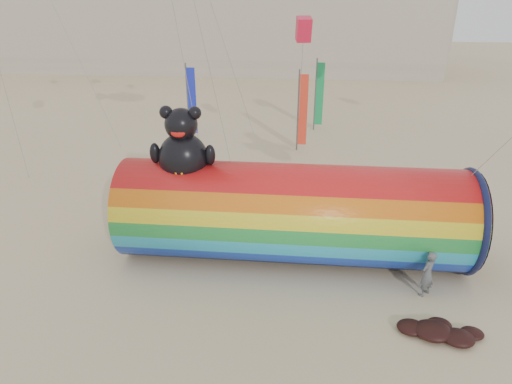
# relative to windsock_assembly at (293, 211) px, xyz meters

# --- Properties ---
(ground) EXTENTS (160.00, 160.00, 0.00)m
(ground) POSITION_rel_windsock_assembly_xyz_m (-1.98, -0.77, -2.01)
(ground) COLOR #CCB58C
(ground) RESTS_ON ground
(windsock_assembly) EXTENTS (13.12, 4.00, 6.05)m
(windsock_assembly) POSITION_rel_windsock_assembly_xyz_m (0.00, 0.00, 0.00)
(windsock_assembly) COLOR red
(windsock_assembly) RESTS_ON ground
(kite_handler) EXTENTS (0.74, 0.73, 1.72)m
(kite_handler) POSITION_rel_windsock_assembly_xyz_m (4.69, -2.05, -1.15)
(kite_handler) COLOR #525659
(kite_handler) RESTS_ON ground
(fabric_bundle) EXTENTS (2.62, 1.35, 0.41)m
(fabric_bundle) POSITION_rel_windsock_assembly_xyz_m (4.65, -4.13, -1.83)
(fabric_bundle) COLOR black
(fabric_bundle) RESTS_ON ground
(festival_banners) EXTENTS (9.37, 4.90, 5.20)m
(festival_banners) POSITION_rel_windsock_assembly_xyz_m (-1.93, 15.11, 0.63)
(festival_banners) COLOR #59595E
(festival_banners) RESTS_ON ground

